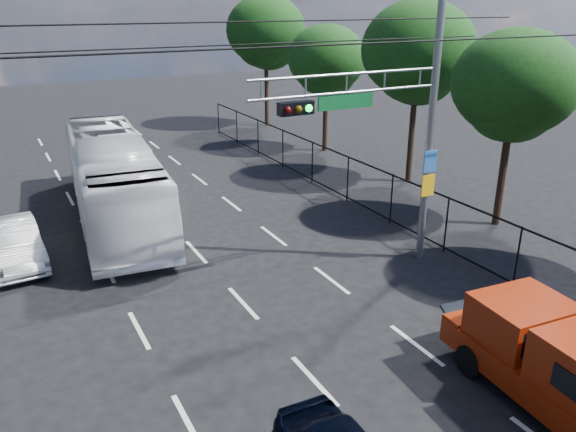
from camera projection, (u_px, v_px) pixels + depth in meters
lane_markings at (178, 232)px, 21.06m from camera, size 6.12×38.00×0.01m
signal_mast at (402, 105)px, 16.57m from camera, size 6.43×0.39×9.50m
utility_wires at (222, 38)px, 14.22m from camera, size 22.00×5.04×0.74m
fence_right at (373, 190)px, 22.54m from camera, size 0.06×34.03×2.00m
tree_right_b at (514, 92)px, 20.11m from camera, size 4.50×4.50×7.31m
tree_right_c at (418, 58)px, 25.07m from camera, size 5.10×5.10×8.29m
tree_right_d at (327, 64)px, 30.96m from camera, size 4.32×4.32×7.02m
tree_right_e at (266, 36)px, 37.25m from camera, size 5.28×5.28×8.58m
red_pickup at (568, 367)px, 11.49m from camera, size 2.50×5.76×2.09m
white_bus at (113, 179)px, 21.78m from camera, size 3.91×12.11×3.31m
white_van at (14, 243)px, 18.40m from camera, size 1.75×4.32×1.39m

